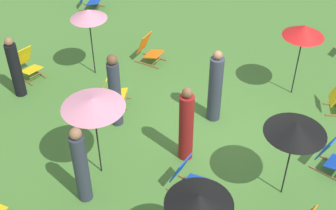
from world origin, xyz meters
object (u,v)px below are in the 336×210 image
(deckchair_10, at_px, (111,91))
(umbrella_2, at_px, (296,128))
(person_0, at_px, (81,166))
(umbrella_0, at_px, (88,14))
(umbrella_3, at_px, (199,200))
(person_4, at_px, (186,126))
(deckchair_8, at_px, (149,50))
(deckchair_9, at_px, (332,156))
(deckchair_7, at_px, (27,64))
(umbrella_1, at_px, (93,103))
(person_1, at_px, (215,88))
(person_3, at_px, (115,92))
(deckchair_1, at_px, (187,177))
(umbrella_4, at_px, (304,31))
(person_2, at_px, (15,68))

(deckchair_10, xyz_separation_m, umbrella_2, (-1.19, -4.55, 1.36))
(person_0, bearing_deg, umbrella_2, -4.29)
(umbrella_0, relative_size, umbrella_3, 1.03)
(deckchair_10, bearing_deg, umbrella_2, -120.11)
(umbrella_0, relative_size, person_4, 1.03)
(deckchair_8, xyz_separation_m, umbrella_0, (-1.12, 1.10, 1.40))
(deckchair_9, bearing_deg, deckchair_7, 104.65)
(umbrella_1, relative_size, person_1, 1.04)
(deckchair_10, bearing_deg, person_4, -128.49)
(umbrella_3, bearing_deg, deckchair_9, -28.54)
(person_1, relative_size, person_4, 1.02)
(umbrella_3, bearing_deg, person_3, 47.44)
(deckchair_7, bearing_deg, deckchair_10, -75.04)
(deckchair_7, bearing_deg, deckchair_1, -92.76)
(umbrella_0, bearing_deg, umbrella_4, -76.15)
(deckchair_10, distance_m, person_2, 2.43)
(person_4, bearing_deg, deckchair_10, 150.68)
(deckchair_1, distance_m, umbrella_4, 4.54)
(deckchair_1, height_order, umbrella_0, umbrella_0)
(deckchair_1, height_order, person_4, person_4)
(umbrella_0, height_order, person_1, umbrella_0)
(umbrella_4, height_order, person_4, umbrella_4)
(deckchair_9, distance_m, person_4, 3.11)
(person_1, bearing_deg, deckchair_9, 113.94)
(deckchair_10, relative_size, person_0, 0.47)
(person_0, bearing_deg, person_2, 115.88)
(person_0, bearing_deg, umbrella_4, 29.47)
(deckchair_9, distance_m, umbrella_0, 6.63)
(umbrella_2, distance_m, person_2, 6.95)
(person_1, height_order, person_4, person_1)
(deckchair_10, bearing_deg, deckchair_7, 71.57)
(person_3, xyz_separation_m, person_4, (-0.39, -1.90, -0.05))
(deckchair_7, height_order, umbrella_0, umbrella_0)
(umbrella_3, height_order, person_3, person_3)
(deckchair_9, xyz_separation_m, person_1, (0.60, 2.81, 0.52))
(deckchair_9, height_order, person_1, person_1)
(deckchair_1, height_order, umbrella_4, umbrella_4)
(person_0, height_order, person_4, person_4)
(umbrella_0, relative_size, umbrella_4, 0.97)
(person_3, bearing_deg, deckchair_1, -86.87)
(person_0, relative_size, person_1, 0.97)
(deckchair_7, bearing_deg, umbrella_0, -43.85)
(deckchair_1, height_order, deckchair_7, same)
(deckchair_8, height_order, person_4, person_4)
(deckchair_8, height_order, umbrella_3, umbrella_3)
(deckchair_7, height_order, person_2, person_2)
(umbrella_4, bearing_deg, umbrella_2, -171.37)
(deckchair_8, bearing_deg, deckchair_1, -140.66)
(umbrella_4, height_order, person_2, umbrella_4)
(umbrella_0, height_order, umbrella_3, umbrella_0)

